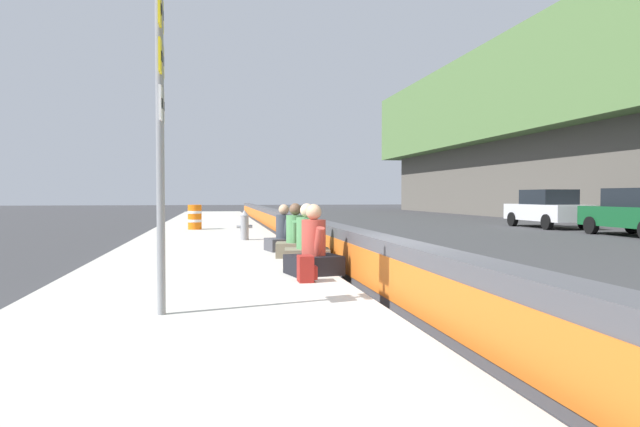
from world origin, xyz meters
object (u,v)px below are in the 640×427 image
seated_person_rear (295,240)px  parked_car_third (640,212)px  construction_barrel (195,217)px  route_sign_post (161,124)px  backpack (306,269)px  seated_person_far (284,236)px  parked_car_fourth (547,209)px  fire_hydrant (245,225)px  seated_person_foreground (314,252)px  seated_person_middle (307,246)px

seated_person_rear → parked_car_third: parked_car_third is taller
construction_barrel → route_sign_post: bearing=-179.2°
seated_person_rear → backpack: size_ratio=2.87×
route_sign_post → seated_person_far: (6.93, -2.17, -1.75)m
parked_car_fourth → construction_barrel: bearing=93.0°
fire_hydrant → seated_person_rear: 4.91m
seated_person_foreground → parked_car_fourth: size_ratio=0.26×
fire_hydrant → construction_barrel: 5.82m
route_sign_post → parked_car_fourth: size_ratio=0.80×
route_sign_post → seated_person_middle: (4.04, -2.26, -1.73)m
parked_car_fourth → seated_person_middle: bearing=134.5°
fire_hydrant → route_sign_post: bearing=172.2°
seated_person_rear → backpack: 3.50m
fire_hydrant → seated_person_middle: (-6.33, -0.85, -0.09)m
construction_barrel → backpack: bearing=-171.2°
backpack → construction_barrel: construction_barrel is taller
seated_person_middle → construction_barrel: size_ratio=1.22×
seated_person_foreground → seated_person_rear: seated_person_foreground is taller
seated_person_middle → parked_car_third: size_ratio=0.26×
seated_person_middle → seated_person_far: bearing=1.8°
seated_person_middle → seated_person_far: 2.89m
parked_car_fourth → seated_person_rear: bearing=130.9°
seated_person_middle → parked_car_third: parked_car_third is taller
construction_barrel → seated_person_far: bearing=-165.2°
construction_barrel → parked_car_third: (-4.80, -15.48, 0.24)m
seated_person_foreground → parked_car_fourth: 19.06m
route_sign_post → seated_person_middle: 4.94m
fire_hydrant → seated_person_rear: bearing=-170.2°
backpack → construction_barrel: 14.08m
route_sign_post → seated_person_middle: size_ratio=3.10×
seated_person_rear → construction_barrel: bearing=13.3°
seated_person_foreground → seated_person_far: bearing=0.2°
seated_person_rear → seated_person_middle: bearing=-179.5°
construction_barrel → parked_car_fourth: (0.80, -15.43, 0.24)m
seated_person_far → parked_car_third: 13.77m
parked_car_third → seated_person_middle: bearing=118.7°
seated_person_far → construction_barrel: size_ratio=1.16×
seated_person_foreground → seated_person_far: size_ratio=1.06×
backpack → seated_person_foreground: bearing=-17.5°
seated_person_foreground → backpack: size_ratio=2.92×
seated_person_middle → parked_car_fourth: size_ratio=0.26×
seated_person_rear → seated_person_far: (1.40, 0.08, -0.01)m
seated_person_far → parked_car_third: parked_car_third is taller
fire_hydrant → seated_person_far: bearing=-167.6°
construction_barrel → seated_person_foreground: bearing=-169.6°
seated_person_foreground → construction_barrel: size_ratio=1.23×
fire_hydrant → seated_person_far: seated_person_far is taller
seated_person_middle → seated_person_rear: seated_person_middle is taller
parked_car_fourth → backpack: bearing=137.9°
parked_car_third → parked_car_fourth: bearing=0.5°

